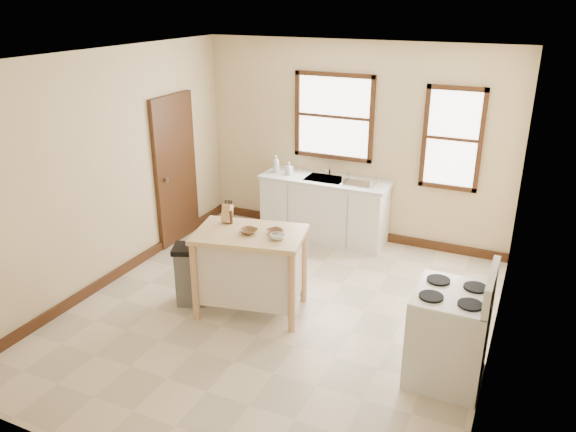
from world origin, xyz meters
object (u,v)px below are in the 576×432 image
object	(u,v)px
knife_block	(227,214)
gas_stove	(450,323)
pepper_grinder	(231,217)
dish_rack	(360,181)
soap_bottle_b	(289,168)
soap_bottle_a	(276,164)
kitchen_island	(251,272)
trash_bin	(191,275)
bowl_c	(277,237)
bowl_a	(249,231)
bowl_b	(275,232)

from	to	relation	value
knife_block	gas_stove	bearing A→B (deg)	-16.26
pepper_grinder	dish_rack	bearing A→B (deg)	67.86
soap_bottle_b	soap_bottle_a	bearing A→B (deg)	-171.32
knife_block	kitchen_island	bearing A→B (deg)	-28.71
trash_bin	kitchen_island	bearing A→B (deg)	-12.22
bowl_c	gas_stove	xyz separation A→B (m)	(1.87, -0.27, -0.41)
soap_bottle_a	dish_rack	xyz separation A→B (m)	(1.28, -0.01, -0.08)
soap_bottle_b	kitchen_island	bearing A→B (deg)	-63.02
dish_rack	bowl_a	world-z (taller)	dish_rack
bowl_b	soap_bottle_b	bearing A→B (deg)	110.84
pepper_grinder	gas_stove	world-z (taller)	gas_stove
bowl_c	soap_bottle_b	bearing A→B (deg)	111.75
bowl_a	bowl_c	distance (m)	0.34
bowl_c	gas_stove	distance (m)	1.93
soap_bottle_b	dish_rack	distance (m)	1.07
soap_bottle_a	gas_stove	bearing A→B (deg)	-34.14
soap_bottle_b	gas_stove	xyz separation A→B (m)	(2.75, -2.49, -0.43)
soap_bottle_a	trash_bin	world-z (taller)	soap_bottle_a
dish_rack	gas_stove	size ratio (longest dim) A/B	0.36
bowl_a	bowl_b	distance (m)	0.28
bowl_a	bowl_b	bearing A→B (deg)	24.11
kitchen_island	trash_bin	world-z (taller)	kitchen_island
bowl_b	gas_stove	world-z (taller)	gas_stove
dish_rack	pepper_grinder	xyz separation A→B (m)	(-0.84, -2.06, 0.06)
bowl_b	trash_bin	xyz separation A→B (m)	(-0.97, -0.22, -0.62)
soap_bottle_a	trash_bin	size ratio (longest dim) A/B	0.36
bowl_b	bowl_a	bearing A→B (deg)	-155.89
pepper_grinder	bowl_a	bearing A→B (deg)	-27.02
knife_block	trash_bin	bearing A→B (deg)	-145.97
soap_bottle_b	trash_bin	size ratio (longest dim) A/B	0.26
pepper_grinder	knife_block	bearing A→B (deg)	159.96
soap_bottle_b	dish_rack	size ratio (longest dim) A/B	0.44
soap_bottle_b	bowl_b	bearing A→B (deg)	-55.99
kitchen_island	bowl_b	distance (m)	0.57
kitchen_island	bowl_b	bearing A→B (deg)	6.10
kitchen_island	knife_block	bearing A→B (deg)	145.55
knife_block	bowl_b	world-z (taller)	knife_block
bowl_c	gas_stove	bearing A→B (deg)	-8.13
bowl_a	gas_stove	distance (m)	2.26
knife_block	pepper_grinder	world-z (taller)	knife_block
pepper_grinder	trash_bin	world-z (taller)	pepper_grinder
soap_bottle_b	pepper_grinder	xyz separation A→B (m)	(0.23, -2.06, 0.02)
bowl_a	bowl_b	size ratio (longest dim) A/B	1.10
bowl_c	kitchen_island	bearing A→B (deg)	174.29
gas_stove	bowl_c	bearing A→B (deg)	171.87
pepper_grinder	bowl_b	size ratio (longest dim) A/B	0.89
bowl_b	bowl_c	xyz separation A→B (m)	(0.09, -0.12, 0.00)
bowl_c	trash_bin	world-z (taller)	bowl_c
bowl_a	soap_bottle_b	bearing A→B (deg)	103.72
bowl_b	trash_bin	world-z (taller)	bowl_b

